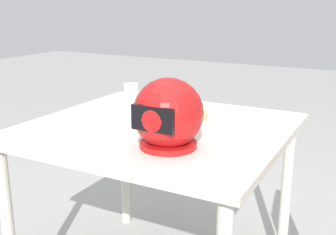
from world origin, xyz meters
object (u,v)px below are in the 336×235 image
at_px(pizza, 178,114).
at_px(drinking_glass, 132,98).
at_px(dining_table, 158,146).
at_px(motorcycle_helmet, 168,115).

bearing_deg(pizza, drinking_glass, -3.29).
distance_m(dining_table, pizza, 0.17).
relative_size(pizza, motorcycle_helmet, 1.05).
relative_size(motorcycle_helmet, drinking_glass, 1.85).
relative_size(dining_table, motorcycle_helmet, 4.21).
height_order(pizza, motorcycle_helmet, motorcycle_helmet).
relative_size(dining_table, drinking_glass, 7.80).
height_order(dining_table, pizza, pizza).
height_order(dining_table, drinking_glass, drinking_glass).
distance_m(dining_table, drinking_glass, 0.30).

